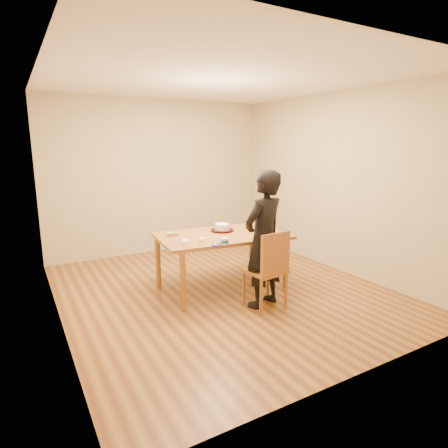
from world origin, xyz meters
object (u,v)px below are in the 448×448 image
dining_chair (265,271)px  person (264,240)px  dining_table (222,236)px  cake (222,227)px  cake_plate (222,230)px

dining_chair → person: size_ratio=0.26×
dining_table → cake: (0.09, 0.16, 0.08)m
person → dining_chair: bearing=73.5°
dining_table → person: 0.75m
dining_table → person: (0.15, -0.73, 0.09)m
person → dining_table: bearing=-94.8°
dining_table → dining_chair: bearing=-73.5°
dining_table → person: bearing=-72.8°
cake_plate → cake: size_ratio=1.56×
cake_plate → cake: bearing=180.0°
dining_table → dining_chair: 0.84m
dining_table → cake: bearing=66.2°
cake → dining_chair: bearing=-86.5°
dining_chair → person: 0.37m
dining_table → cake: cake is taller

